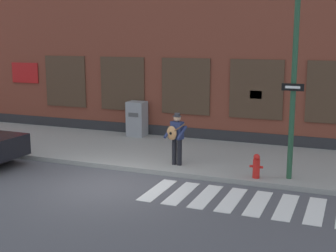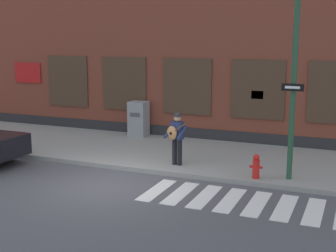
{
  "view_description": "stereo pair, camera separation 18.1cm",
  "coord_description": "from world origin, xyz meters",
  "px_view_note": "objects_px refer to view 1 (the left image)",
  "views": [
    {
      "loc": [
        6.17,
        -10.98,
        4.09
      ],
      "look_at": [
        1.04,
        1.73,
        1.46
      ],
      "focal_mm": 50.0,
      "sensor_mm": 36.0,
      "label": 1
    },
    {
      "loc": [
        6.34,
        -10.91,
        4.09
      ],
      "look_at": [
        1.04,
        1.73,
        1.46
      ],
      "focal_mm": 50.0,
      "sensor_mm": 36.0,
      "label": 2
    }
  ],
  "objects_px": {
    "traffic_light": "(288,41)",
    "utility_box": "(137,119)",
    "fire_hydrant": "(256,166)",
    "busker": "(176,136)"
  },
  "relations": [
    {
      "from": "traffic_light",
      "to": "utility_box",
      "type": "relative_size",
      "value": 4.01
    },
    {
      "from": "fire_hydrant",
      "to": "utility_box",
      "type": "bearing_deg",
      "value": 145.08
    },
    {
      "from": "utility_box",
      "to": "fire_hydrant",
      "type": "distance_m",
      "value": 6.88
    },
    {
      "from": "busker",
      "to": "fire_hydrant",
      "type": "distance_m",
      "value": 2.7
    },
    {
      "from": "traffic_light",
      "to": "fire_hydrant",
      "type": "bearing_deg",
      "value": 133.91
    },
    {
      "from": "busker",
      "to": "fire_hydrant",
      "type": "height_order",
      "value": "busker"
    },
    {
      "from": "fire_hydrant",
      "to": "traffic_light",
      "type": "bearing_deg",
      "value": -46.09
    },
    {
      "from": "traffic_light",
      "to": "utility_box",
      "type": "height_order",
      "value": "traffic_light"
    },
    {
      "from": "busker",
      "to": "utility_box",
      "type": "bearing_deg",
      "value": 130.91
    },
    {
      "from": "utility_box",
      "to": "fire_hydrant",
      "type": "relative_size",
      "value": 1.99
    }
  ]
}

